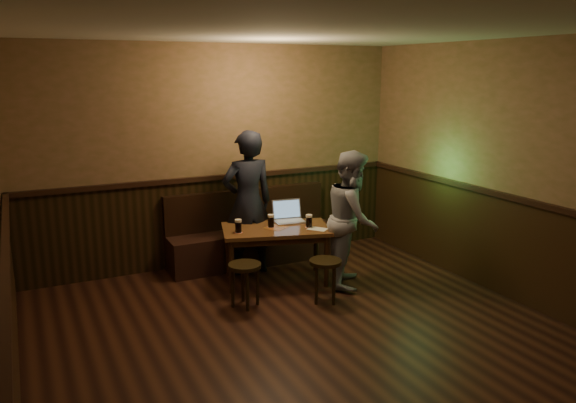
% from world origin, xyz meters
% --- Properties ---
extents(room, '(5.04, 6.04, 2.84)m').
position_xyz_m(room, '(0.00, 0.22, 1.20)').
color(room, black).
rests_on(room, ground).
extents(bench, '(2.20, 0.50, 0.95)m').
position_xyz_m(bench, '(0.36, 2.75, 0.31)').
color(bench, black).
rests_on(bench, ground).
extents(pub_table, '(1.39, 1.03, 0.67)m').
position_xyz_m(pub_table, '(0.36, 1.98, 0.58)').
color(pub_table, brown).
rests_on(pub_table, ground).
extents(stool_left, '(0.41, 0.41, 0.47)m').
position_xyz_m(stool_left, '(-0.25, 1.46, 0.38)').
color(stool_left, black).
rests_on(stool_left, ground).
extents(stool_right, '(0.43, 0.43, 0.47)m').
position_xyz_m(stool_right, '(0.58, 1.19, 0.38)').
color(stool_right, black).
rests_on(stool_right, ground).
extents(pint_left, '(0.10, 0.10, 0.16)m').
position_xyz_m(pint_left, '(-0.12, 1.97, 0.74)').
color(pint_left, '#B23315').
rests_on(pint_left, pub_table).
extents(pint_mid, '(0.10, 0.10, 0.16)m').
position_xyz_m(pint_mid, '(0.31, 2.01, 0.74)').
color(pint_mid, '#B23315').
rests_on(pint_mid, pub_table).
extents(pint_right, '(0.10, 0.10, 0.16)m').
position_xyz_m(pint_right, '(0.71, 1.82, 0.74)').
color(pint_right, '#B23315').
rests_on(pint_right, pub_table).
extents(laptop, '(0.40, 0.34, 0.26)m').
position_xyz_m(laptop, '(0.62, 2.17, 0.73)').
color(laptop, silver).
rests_on(laptop, pub_table).
extents(menu, '(0.25, 0.27, 0.00)m').
position_xyz_m(menu, '(0.76, 1.71, 0.67)').
color(menu, silver).
rests_on(menu, pub_table).
extents(person_suit, '(0.66, 0.44, 1.78)m').
position_xyz_m(person_suit, '(0.18, 2.42, 0.89)').
color(person_suit, black).
rests_on(person_suit, ground).
extents(person_grey, '(0.94, 0.98, 1.59)m').
position_xyz_m(person_grey, '(1.13, 1.53, 0.79)').
color(person_grey, gray).
rests_on(person_grey, ground).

